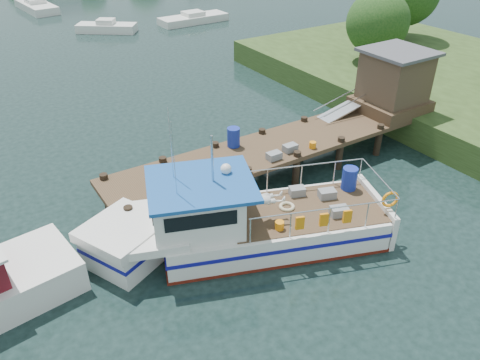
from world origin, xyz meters
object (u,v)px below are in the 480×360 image
dock (355,105)px  moored_d (36,6)px  lobster_boat (236,224)px  moored_c (193,18)px  moored_b (107,27)px

dock → moored_d: dock is taller
lobster_boat → moored_c: bearing=84.9°
dock → moored_c: size_ratio=2.44×
moored_b → moored_c: 8.38m
dock → moored_d: bearing=98.4°
dock → moored_c: (5.56, 27.36, -1.85)m
lobster_boat → dock: bearing=41.1°
moored_b → dock: bearing=-82.9°
dock → moored_b: 28.58m
moored_b → moored_d: bearing=106.0°
lobster_boat → moored_d: bearing=106.4°
dock → lobster_boat: lobster_boat is taller
moored_c → moored_d: moored_d is taller
lobster_boat → moored_c: (14.48, 30.79, -0.57)m
moored_b → moored_c: (8.32, -1.03, -0.04)m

